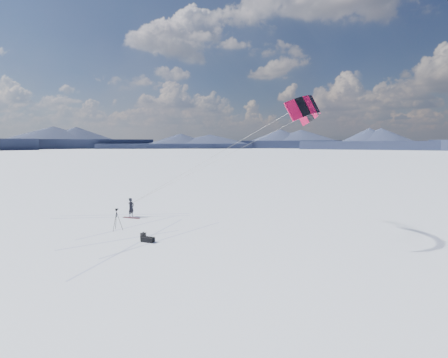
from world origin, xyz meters
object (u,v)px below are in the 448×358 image
Objects in this scene: snowkiter at (132,217)px; gear_bag_b at (143,236)px; gear_bag_a at (148,239)px; snowboard at (131,218)px; tripod at (117,216)px.

snowkiter is 1.92× the size of gear_bag_b.
gear_bag_a is 0.83m from gear_bag_b.
snowkiter is 1.06× the size of snowboard.
snowboard is (0.28, -0.28, 0.02)m from snowkiter.
tripod reaches higher than snowkiter.
gear_bag_b is (5.05, -3.74, 0.14)m from snowboard.
snowboard is 3.92m from tripod.
snowboard is at bearing -142.22° from snowkiter.
snowboard is 7.10m from gear_bag_a.
snowkiter is at bearing 87.43° from tripod.
gear_bag_b is at bearing -48.03° from snowboard.
snowkiter reaches higher than gear_bag_a.
snowkiter is at bearing 123.52° from snowboard.
snowkiter is at bearing -171.84° from gear_bag_b.
snowkiter is 0.40m from snowboard.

